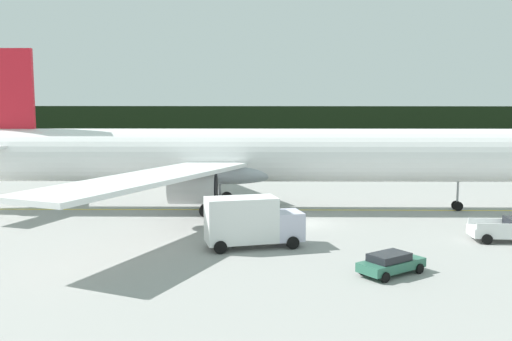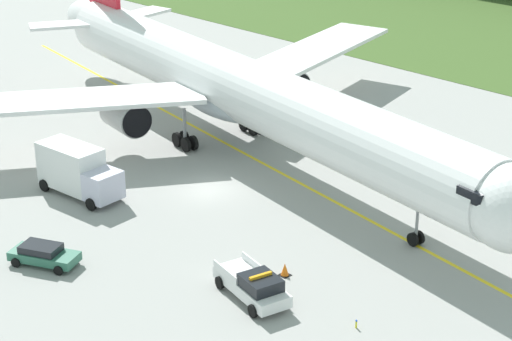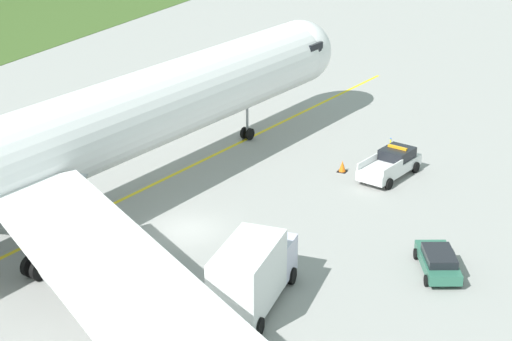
{
  "view_description": "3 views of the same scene",
  "coord_description": "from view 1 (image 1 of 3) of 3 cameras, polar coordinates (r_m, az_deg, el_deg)",
  "views": [
    {
      "loc": [
        -11.1,
        -44.34,
        9.76
      ],
      "look_at": [
        -3.42,
        7.03,
        3.81
      ],
      "focal_mm": 38.13,
      "sensor_mm": 36.0,
      "label": 1
    },
    {
      "loc": [
        45.3,
        -39.34,
        26.45
      ],
      "look_at": [
        7.42,
        -2.48,
        4.48
      ],
      "focal_mm": 63.31,
      "sensor_mm": 36.0,
      "label": 2
    },
    {
      "loc": [
        -38.82,
        -23.2,
        22.18
      ],
      "look_at": [
        4.7,
        -2.29,
        2.48
      ],
      "focal_mm": 59.46,
      "sensor_mm": 36.0,
      "label": 3
    }
  ],
  "objects": [
    {
      "name": "ground",
      "position": [
        46.74,
        5.46,
        -5.55
      ],
      "size": [
        320.0,
        320.0,
        0.0
      ],
      "primitive_type": "plane",
      "color": "#979693"
    },
    {
      "name": "grass_verge",
      "position": [
        102.28,
        -2.23,
        1.06
      ],
      "size": [
        320.0,
        43.25,
        0.04
      ],
      "primitive_type": "cube",
      "color": "#3B5724",
      "rests_on": "ground"
    },
    {
      "name": "distant_tree_line",
      "position": [
        122.19,
        -3.29,
        4.35
      ],
      "size": [
        288.0,
        6.39,
        10.27
      ],
      "primitive_type": "cube",
      "color": "black",
      "rests_on": "ground"
    },
    {
      "name": "taxiway_centerline_main",
      "position": [
        52.68,
        -0.23,
        -4.14
      ],
      "size": [
        81.34,
        13.67,
        0.01
      ],
      "primitive_type": "cube",
      "rotation": [
        0.0,
        0.0,
        -0.16
      ],
      "color": "yellow",
      "rests_on": "ground"
    },
    {
      "name": "airliner",
      "position": [
        51.99,
        -1.03,
        1.49
      ],
      "size": [
        60.75,
        47.58,
        15.4
      ],
      "color": "white",
      "rests_on": "ground"
    },
    {
      "name": "ops_pickup_truck",
      "position": [
        44.35,
        25.19,
        -5.62
      ],
      "size": [
        5.71,
        3.2,
        1.94
      ],
      "color": "silver",
      "rests_on": "ground"
    },
    {
      "name": "catering_truck",
      "position": [
        38.31,
        -0.57,
        -5.33
      ],
      "size": [
        7.03,
        3.26,
        3.76
      ],
      "color": "silver",
      "rests_on": "ground"
    },
    {
      "name": "staff_car",
      "position": [
        33.45,
        13.95,
        -9.38
      ],
      "size": [
        4.55,
        3.41,
        1.3
      ],
      "color": "#2C644F",
      "rests_on": "ground"
    },
    {
      "name": "apron_cone",
      "position": [
        46.78,
        22.26,
        -5.52
      ],
      "size": [
        0.63,
        0.63,
        0.79
      ],
      "color": "black",
      "rests_on": "ground"
    }
  ]
}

